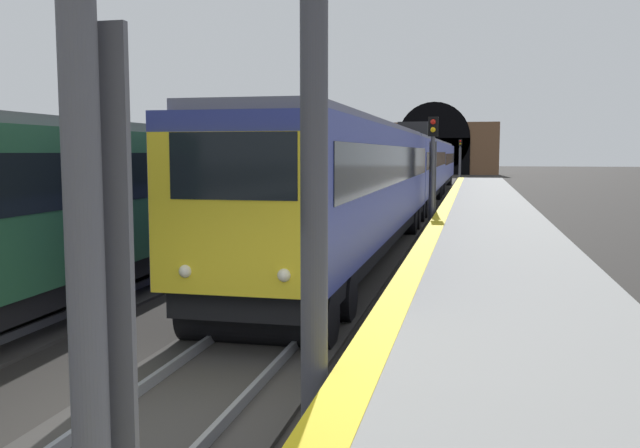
# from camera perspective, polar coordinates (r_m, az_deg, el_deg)

# --- Properties ---
(ground_plane) EXTENTS (320.00, 320.00, 0.00)m
(ground_plane) POSITION_cam_1_polar(r_m,az_deg,el_deg) (8.27, -13.56, -16.81)
(ground_plane) COLOR #282623
(platform_right) EXTENTS (112.00, 3.80, 0.95)m
(platform_right) POSITION_cam_1_polar(r_m,az_deg,el_deg) (7.35, 16.53, -15.85)
(platform_right) COLOR gray
(platform_right) RESTS_ON ground_plane
(platform_right_edge_strip) EXTENTS (112.00, 0.50, 0.01)m
(platform_right_edge_strip) POSITION_cam_1_polar(r_m,az_deg,el_deg) (7.26, 3.24, -11.87)
(platform_right_edge_strip) COLOR yellow
(platform_right_edge_strip) RESTS_ON platform_right
(track_main_line) EXTENTS (160.00, 2.76, 0.21)m
(track_main_line) POSITION_cam_1_polar(r_m,az_deg,el_deg) (8.25, -13.57, -16.54)
(track_main_line) COLOR #383533
(track_main_line) RESTS_ON ground_plane
(train_main_approaching) EXTENTS (60.31, 2.88, 4.91)m
(train_main_approaching) POSITION_cam_1_polar(r_m,az_deg,el_deg) (39.58, 7.71, 4.64)
(train_main_approaching) COLOR navy
(train_main_approaching) RESTS_ON ground_plane
(train_adjacent_platform) EXTENTS (40.99, 3.35, 3.81)m
(train_adjacent_platform) POSITION_cam_1_polar(r_m,az_deg,el_deg) (25.07, -6.45, 3.67)
(train_adjacent_platform) COLOR #235638
(train_adjacent_platform) RESTS_ON ground_plane
(railway_signal_near) EXTENTS (0.39, 0.38, 4.67)m
(railway_signal_near) POSITION_cam_1_polar(r_m,az_deg,el_deg) (3.04, -18.81, -2.17)
(railway_signal_near) COLOR #4C4C54
(railway_signal_near) RESTS_ON ground_plane
(railway_signal_mid) EXTENTS (0.39, 0.38, 4.55)m
(railway_signal_mid) POSITION_cam_1_polar(r_m,az_deg,el_deg) (26.97, 9.34, 4.86)
(railway_signal_mid) COLOR #4C4C54
(railway_signal_mid) RESTS_ON ground_plane
(railway_signal_far) EXTENTS (0.39, 0.38, 4.67)m
(railway_signal_far) POSITION_cam_1_polar(r_m,az_deg,el_deg) (78.37, 11.57, 5.53)
(railway_signal_far) COLOR #4C4C54
(railway_signal_far) RESTS_ON ground_plane
(tunnel_portal) EXTENTS (2.53, 18.50, 10.47)m
(tunnel_portal) POSITION_cam_1_polar(r_m,az_deg,el_deg) (102.30, 9.46, 6.23)
(tunnel_portal) COLOR brown
(tunnel_portal) RESTS_ON ground_plane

